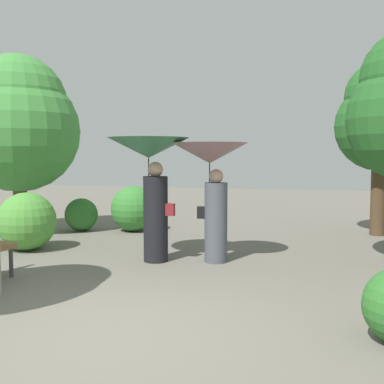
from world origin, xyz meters
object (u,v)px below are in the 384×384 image
Objects in this scene: person_right at (211,171)px; person_left at (151,168)px; tree_mid_right at (381,118)px; tree_mid_left at (18,122)px.

person_left is at bearing 106.71° from person_right.
person_left is at bearing -136.96° from tree_mid_right.
tree_mid_right is at bearing 13.58° from tree_mid_left.
person_right is at bearing -18.44° from tree_mid_left.
tree_mid_right is (2.97, 3.47, 1.07)m from person_right.
tree_mid_right is (7.75, 1.87, 0.08)m from tree_mid_left.
person_left reaches higher than person_right.
person_left is 0.54× the size of tree_mid_right.
person_left is 0.52× the size of tree_mid_left.
tree_mid_left reaches higher than tree_mid_right.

